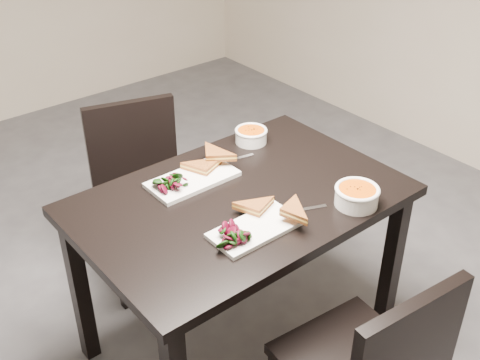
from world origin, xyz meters
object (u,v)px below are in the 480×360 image
Objects in this scene: table at (240,218)px; soup_bowl_far at (251,135)px; chair_far at (141,183)px; plate_near at (255,229)px; plate_far at (193,179)px; soup_bowl_near at (357,195)px.

soup_bowl_far is at bearing 44.25° from table.
table is at bearing -70.69° from chair_far.
soup_bowl_far is at bearing 51.11° from plate_near.
chair_far reaches higher than soup_bowl_far.
chair_far is 0.57m from plate_far.
plate_far reaches higher than plate_near.
chair_far is 0.93m from plate_near.
soup_bowl_far reaches higher than plate_far.
plate_far is (-0.04, -0.50, 0.27)m from chair_far.
plate_near is 0.92× the size of plate_far.
soup_bowl_near is 0.47× the size of plate_far.
table is at bearing -68.76° from plate_far.
plate_far is at bearing 111.24° from table.
table is 7.36× the size of soup_bowl_near.
soup_bowl_near reaches higher than plate_near.
plate_far is at bearing -78.37° from chair_far.
plate_far is 2.48× the size of soup_bowl_far.
table is at bearing 133.24° from soup_bowl_near.
chair_far is at bearing 92.78° from table.
plate_near is at bearing -128.89° from soup_bowl_far.
plate_far is 0.39m from soup_bowl_far.
chair_far is at bearing 85.11° from plate_far.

